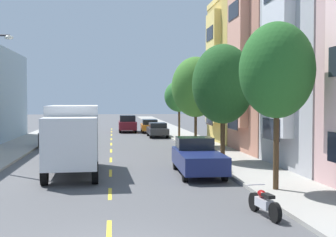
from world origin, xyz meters
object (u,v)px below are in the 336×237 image
Objects in this scene: moving_burgundy_sedan at (127,123)px; street_tree_nearest at (277,70)px; parked_pickup_navy at (198,157)px; parked_motorcycle at (264,203)px; street_tree_third at (196,87)px; parked_pickup_silver at (76,123)px; street_tree_second at (223,84)px; street_tree_farthest at (179,96)px; parked_suv_black at (56,134)px; delivery_box_truck at (73,135)px; parked_sedan_charcoal at (157,130)px; parked_wagon_orange at (149,125)px.

street_tree_nearest is at bearing -82.46° from moving_burgundy_sedan.
parked_pickup_navy reaches higher than parked_motorcycle.
parked_pickup_navy is (-2.19, -12.27, -3.80)m from street_tree_third.
parked_pickup_navy is 1.11× the size of moving_burgundy_sedan.
street_tree_third is 1.27× the size of parked_pickup_silver.
street_tree_second is 17.01m from street_tree_farthest.
parked_pickup_silver is (-10.81, 15.24, -3.17)m from street_tree_farthest.
parked_pickup_navy and parked_pickup_silver have the same top height.
parked_pickup_silver is 1.11× the size of parked_suv_black.
street_tree_nearest is 10.34m from delivery_box_truck.
delivery_box_truck is 1.50× the size of moving_burgundy_sedan.
parked_suv_black is (-10.62, 10.38, -3.55)m from street_tree_second.
parked_suv_black is (-8.43, 14.14, 0.16)m from parked_pickup_navy.
street_tree_nearest is at bearing -90.00° from street_tree_farthest.
street_tree_farthest reaches higher than delivery_box_truck.
street_tree_nearest is 0.96× the size of street_tree_third.
street_tree_second is 5.72m from parked_pickup_navy.
street_tree_nearest reaches higher than delivery_box_truck.
parked_pickup_navy is at bearing -76.53° from parked_pickup_silver.
street_tree_third reaches higher than parked_sedan_charcoal.
street_tree_farthest is at bearing -74.85° from parked_wagon_orange.
street_tree_nearest is 25.52m from street_tree_farthest.
street_tree_second is 19.19m from parked_sedan_charcoal.
street_tree_third is 1.27× the size of street_tree_farthest.
parked_wagon_orange is at bearing 77.82° from delivery_box_truck.
parked_sedan_charcoal is at bearing 90.48° from parked_motorcycle.
parked_wagon_orange is 2.72m from moving_burgundy_sedan.
delivery_box_truck is 22.54m from parked_sedan_charcoal.
street_tree_nearest is 1.21× the size of street_tree_farthest.
street_tree_third reaches higher than street_tree_farthest.
street_tree_third is 1.40× the size of parked_suv_black.
parked_sedan_charcoal is (0.28, 22.48, -0.08)m from parked_pickup_navy.
delivery_box_truck is at bearing 126.03° from parked_motorcycle.
parked_suv_black is at bearing 111.91° from parked_motorcycle.
delivery_box_truck is at bearing -125.76° from street_tree_third.
delivery_box_truck is (-8.21, 5.61, -2.86)m from street_tree_nearest.
parked_suv_black reaches higher than parked_pickup_navy.
street_tree_second reaches higher than parked_wagon_orange.
parked_pickup_navy is at bearing -100.11° from street_tree_third.
parked_motorcycle is (0.52, -36.95, -0.39)m from parked_wagon_orange.
street_tree_nearest is 5.76m from parked_motorcycle.
parked_suv_black is at bearing 135.65° from street_tree_second.
parked_suv_black is (-8.44, -14.66, 0.18)m from parked_wagon_orange.
delivery_box_truck is at bearing -112.41° from street_tree_farthest.
moving_burgundy_sedan is (-2.41, 30.02, 0.16)m from parked_pickup_navy.
moving_burgundy_sedan is at bearing 104.53° from street_tree_third.
street_tree_second is 1.38× the size of parked_suv_black.
parked_pickup_silver is 21.87m from parked_suv_black.
parked_motorcycle is at bearing -68.09° from parked_suv_black.
delivery_box_truck is 1.35× the size of parked_pickup_silver.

